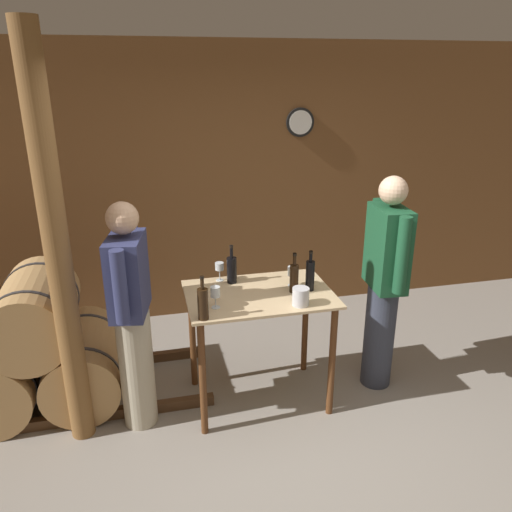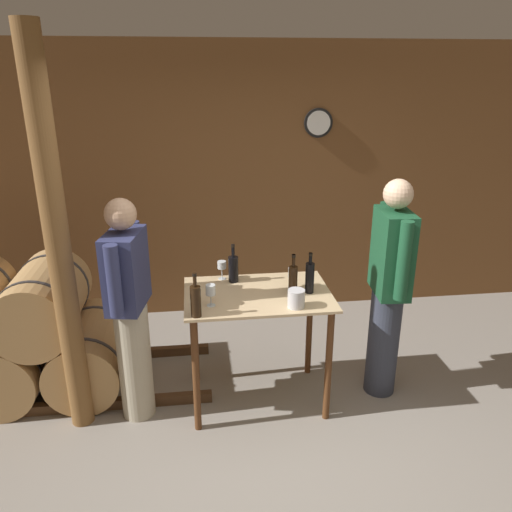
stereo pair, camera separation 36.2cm
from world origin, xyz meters
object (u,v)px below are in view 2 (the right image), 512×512
object	(u,v)px
person_visitor_with_scarf	(130,308)
wooden_post	(58,248)
wine_bottle_center	(293,279)
wine_glass_near_right	(292,273)
wine_glass_near_left	(211,291)
person_host	(389,286)
wine_bottle_left	(233,268)
ice_bucket	(296,298)
wine_bottle_far_left	(196,300)
wine_glass_near_center	(222,266)
wine_bottle_right	(310,277)

from	to	relation	value
person_visitor_with_scarf	wooden_post	bearing A→B (deg)	-174.45
wine_bottle_center	wine_glass_near_right	distance (m)	0.11
wine_glass_near_left	person_host	bearing A→B (deg)	6.37
wine_bottle_left	ice_bucket	distance (m)	0.63
wine_bottle_left	wine_glass_near_right	xyz separation A→B (m)	(0.42, -0.16, 0.00)
person_host	ice_bucket	bearing A→B (deg)	-162.18
wine_bottle_far_left	person_visitor_with_scarf	distance (m)	0.54
wooden_post	wine_bottle_center	distance (m)	1.60
wooden_post	wine_bottle_left	world-z (taller)	wooden_post
wooden_post	wine_glass_near_center	distance (m)	1.19
wine_bottle_left	person_host	world-z (taller)	person_host
wine_bottle_left	wine_glass_near_right	distance (m)	0.45
wine_glass_near_center	person_host	distance (m)	1.27
wine_bottle_left	wine_glass_near_left	distance (m)	0.44
person_visitor_with_scarf	wine_bottle_right	bearing A→B (deg)	1.49
wooden_post	wine_bottle_far_left	distance (m)	0.94
wooden_post	wine_glass_near_center	xyz separation A→B (m)	(1.07, 0.40, -0.33)
wine_bottle_right	person_visitor_with_scarf	xyz separation A→B (m)	(-1.28, -0.03, -0.15)
wine_glass_near_center	person_visitor_with_scarf	distance (m)	0.77
wine_bottle_far_left	wine_bottle_right	bearing A→B (deg)	18.38
wine_glass_near_center	wine_bottle_center	bearing A→B (deg)	-34.17
wine_bottle_far_left	wine_glass_near_right	size ratio (longest dim) A/B	1.98
wine_glass_near_left	ice_bucket	size ratio (longest dim) A/B	1.22
wine_bottle_center	wine_bottle_left	bearing A→B (deg)	146.11
wine_glass_near_center	ice_bucket	distance (m)	0.73
wine_bottle_far_left	wine_bottle_center	size ratio (longest dim) A/B	1.02
ice_bucket	person_host	size ratio (longest dim) A/B	0.07
person_host	person_visitor_with_scarf	distance (m)	1.89
wine_glass_near_right	person_visitor_with_scarf	size ratio (longest dim) A/B	0.09
wine_glass_near_left	person_visitor_with_scarf	world-z (taller)	person_visitor_with_scarf
person_visitor_with_scarf	wine_glass_near_right	bearing A→B (deg)	6.66
wine_bottle_left	wine_bottle_center	distance (m)	0.49
wine_bottle_right	wine_glass_near_center	xyz separation A→B (m)	(-0.61, 0.33, -0.01)
wooden_post	wine_bottle_far_left	bearing A→B (deg)	-13.07
wine_bottle_right	wine_glass_near_center	world-z (taller)	wine_bottle_right
wine_bottle_right	ice_bucket	bearing A→B (deg)	-122.67
wine_glass_near_center	wooden_post	bearing A→B (deg)	-159.48
ice_bucket	wine_bottle_center	bearing A→B (deg)	84.67
wine_bottle_left	wine_glass_near_left	size ratio (longest dim) A/B	1.93
wine_glass_near_left	wine_glass_near_center	distance (m)	0.47
wine_bottle_far_left	wine_glass_near_left	size ratio (longest dim) A/B	1.97
wine_glass_near_center	person_host	xyz separation A→B (m)	(1.23, -0.31, -0.10)
wine_bottle_far_left	wine_glass_near_right	distance (m)	0.81
wooden_post	wine_bottle_center	xyz separation A→B (m)	(1.56, 0.07, -0.33)
wine_bottle_left	person_host	bearing A→B (deg)	-12.32
wooden_post	wine_glass_near_right	xyz separation A→B (m)	(1.58, 0.18, -0.33)
wooden_post	wine_glass_near_left	bearing A→B (deg)	-3.37
wooden_post	person_visitor_with_scarf	distance (m)	0.62
wine_glass_near_center	wine_glass_near_right	world-z (taller)	wine_glass_near_right
wooden_post	wine_glass_near_left	xyz separation A→B (m)	(0.97, -0.06, -0.33)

